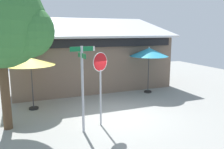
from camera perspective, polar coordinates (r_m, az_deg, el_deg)
The scene contains 7 objects.
ground_plane at distance 9.98m, azimuth 1.97°, elevation -10.62°, with size 28.00×28.00×0.10m, color gray.
cafe_building at distance 15.11m, azimuth -5.70°, elevation 3.74°, with size 9.99×5.25×4.54m.
street_sign_post at distance 7.99m, azimuth -7.37°, elevation -1.68°, with size 0.88×0.82×3.10m.
stop_sign at distance 8.51m, azimuth -2.92°, elevation -0.39°, with size 0.65×0.32×2.83m.
patio_umbrella_mustard_left at distance 10.92m, azimuth -19.66°, elevation 2.94°, with size 2.18×2.18×2.48m.
patio_umbrella_teal_center at distance 13.38m, azimuth 9.22°, elevation 5.49°, with size 2.23×2.23×2.71m.
shade_tree at distance 8.84m, azimuth -25.51°, elevation 11.38°, with size 3.43×3.23×5.52m.
Camera 1 is at (-3.76, -8.49, 3.60)m, focal length 36.60 mm.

